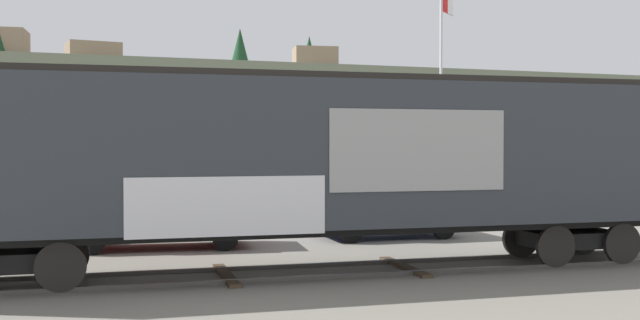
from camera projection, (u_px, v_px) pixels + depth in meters
The scene contains 7 objects.
ground_plane at pixel (336, 271), 15.66m from camera, with size 260.00×260.00×0.00m, color slate.
track at pixel (333, 270), 15.61m from camera, with size 59.96×5.72×0.08m.
freight_car at pixel (321, 157), 15.49m from camera, with size 16.88×3.92×4.20m.
flagpole at pixel (443, 71), 31.79m from camera, with size 1.20×1.06×9.33m.
hillside at pixel (109, 120), 86.79m from camera, with size 128.69×38.88×15.51m.
parked_car_red at pixel (158, 215), 19.21m from camera, with size 4.96×2.53×1.67m.
parked_car_blue at pixel (386, 207), 21.32m from camera, with size 4.17×2.06×1.79m.
Camera 1 is at (-5.50, -14.60, 2.70)m, focal length 41.64 mm.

